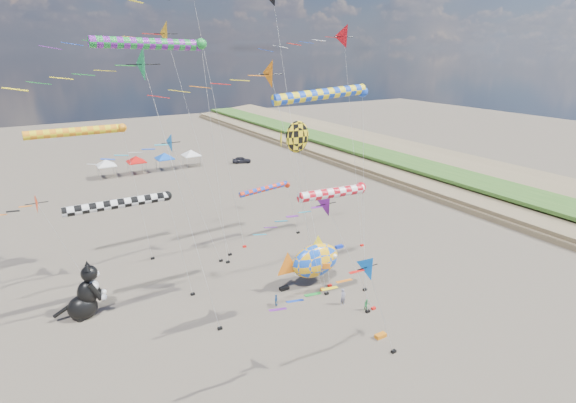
% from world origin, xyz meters
% --- Properties ---
extents(ground, '(260.00, 260.00, 0.00)m').
position_xyz_m(ground, '(0.00, 0.00, 0.00)').
color(ground, brown).
rests_on(ground, ground).
extents(delta_kite_0, '(10.42, 1.91, 14.22)m').
position_xyz_m(delta_kite_0, '(-6.50, 20.50, 12.91)').
color(delta_kite_0, blue).
rests_on(delta_kite_0, ground).
extents(delta_kite_1, '(13.52, 2.33, 23.59)m').
position_xyz_m(delta_kite_1, '(-5.51, 21.38, 22.10)').
color(delta_kite_1, '#EDA317').
rests_on(delta_kite_1, ground).
extents(delta_kite_2, '(8.42, 1.82, 10.60)m').
position_xyz_m(delta_kite_2, '(-17.90, 19.56, 9.35)').
color(delta_kite_2, '#FF3A13').
rests_on(delta_kite_2, ground).
extents(delta_kite_4, '(10.17, 2.01, 11.05)m').
position_xyz_m(delta_kite_4, '(0.99, 5.35, 9.74)').
color(delta_kite_4, '#701389').
rests_on(delta_kite_4, ground).
extents(delta_kite_5, '(10.44, 2.31, 21.43)m').
position_xyz_m(delta_kite_5, '(-10.41, 9.37, 19.99)').
color(delta_kite_5, '#179648').
rests_on(delta_kite_5, ground).
extents(delta_kite_6, '(9.76, 1.82, 8.88)m').
position_xyz_m(delta_kite_6, '(-0.93, 0.18, 7.60)').
color(delta_kite_6, blue).
rests_on(delta_kite_6, ground).
extents(delta_kite_8, '(12.44, 2.42, 23.44)m').
position_xyz_m(delta_kite_8, '(8.75, 15.93, 21.94)').
color(delta_kite_8, red).
rests_on(delta_kite_8, ground).
extents(delta_kite_9, '(12.86, 2.23, 20.59)m').
position_xyz_m(delta_kite_9, '(-1.66, 10.21, 19.15)').
color(delta_kite_9, orange).
rests_on(delta_kite_9, ground).
extents(windsock_0, '(10.83, 0.95, 21.96)m').
position_xyz_m(windsock_0, '(-6.84, 19.81, 21.42)').
color(windsock_0, '#1A9232').
rests_on(windsock_0, ground).
extents(windsock_1, '(9.50, 0.80, 10.10)m').
position_xyz_m(windsock_1, '(-11.56, 15.51, 9.66)').
color(windsock_1, black).
rests_on(windsock_1, ground).
extents(windsock_2, '(7.74, 0.65, 6.65)m').
position_xyz_m(windsock_2, '(5.02, 22.76, 6.27)').
color(windsock_2, red).
rests_on(windsock_2, ground).
extents(windsock_3, '(9.87, 0.83, 14.46)m').
position_xyz_m(windsock_3, '(-12.89, 24.71, 13.99)').
color(windsock_3, orange).
rests_on(windsock_3, ground).
extents(windsock_4, '(7.05, 0.78, 11.68)m').
position_xyz_m(windsock_4, '(1.38, 5.23, 11.23)').
color(windsock_4, red).
rests_on(windsock_4, ground).
extents(windsock_5, '(9.59, 0.84, 18.35)m').
position_xyz_m(windsock_5, '(2.30, 8.16, 17.86)').
color(windsock_5, blue).
rests_on(windsock_5, ground).
extents(angelfish_kite, '(3.74, 3.02, 15.58)m').
position_xyz_m(angelfish_kite, '(1.69, 11.39, 14.15)').
color(angelfish_kite, yellow).
rests_on(angelfish_kite, ground).
extents(cat_inflatable, '(3.80, 2.29, 4.83)m').
position_xyz_m(cat_inflatable, '(-15.23, 16.82, 2.41)').
color(cat_inflatable, black).
rests_on(cat_inflatable, ground).
extents(fish_inflatable, '(6.57, 2.44, 5.02)m').
position_xyz_m(fish_inflatable, '(3.92, 11.43, 2.52)').
color(fish_inflatable, blue).
rests_on(fish_inflatable, ground).
extents(person_adult, '(0.61, 0.46, 1.53)m').
position_xyz_m(person_adult, '(4.10, 7.30, 0.76)').
color(person_adult, gray).
rests_on(person_adult, ground).
extents(child_green, '(0.62, 0.55, 1.06)m').
position_xyz_m(child_green, '(5.29, 5.53, 0.53)').
color(child_green, '#238D42').
rests_on(child_green, ground).
extents(child_blue, '(0.59, 0.61, 1.02)m').
position_xyz_m(child_blue, '(-0.92, 10.20, 0.51)').
color(child_blue, '#306CB6').
rests_on(child_blue, ground).
extents(kite_bag_0, '(0.90, 0.44, 0.30)m').
position_xyz_m(kite_bag_0, '(3.74, 2.06, 0.15)').
color(kite_bag_0, orange).
rests_on(kite_bag_0, ground).
extents(kite_bag_1, '(0.90, 0.44, 0.30)m').
position_xyz_m(kite_bag_1, '(1.01, 12.10, 0.15)').
color(kite_bag_1, black).
rests_on(kite_bag_1, ground).
extents(kite_bag_2, '(0.90, 0.44, 0.30)m').
position_xyz_m(kite_bag_2, '(10.93, 16.86, 0.15)').
color(kite_bag_2, '#122EB8').
rests_on(kite_bag_2, ground).
extents(tent_row, '(19.20, 4.20, 3.80)m').
position_xyz_m(tent_row, '(1.50, 60.00, 3.15)').
color(tent_row, white).
rests_on(tent_row, ground).
extents(parked_car, '(3.86, 2.66, 1.22)m').
position_xyz_m(parked_car, '(18.33, 58.00, 0.61)').
color(parked_car, '#26262D').
rests_on(parked_car, ground).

